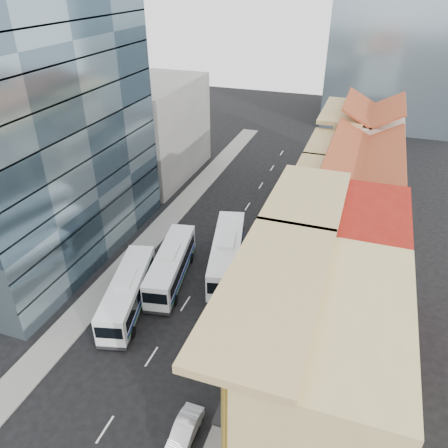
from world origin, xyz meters
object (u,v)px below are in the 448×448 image
at_px(bus_left_near, 128,292).
at_px(sedan_right, 184,431).
at_px(shophouse_tan, 326,380).
at_px(bus_left_far, 171,265).
at_px(bus_right, 227,254).
at_px(office_tower, 34,121).

distance_m(bus_left_near, sedan_right, 14.75).
relative_size(shophouse_tan, bus_left_far, 1.23).
xyz_separation_m(shophouse_tan, sedan_right, (-8.50, -2.71, -5.33)).
xyz_separation_m(bus_left_near, bus_right, (6.75, 8.69, 0.19)).
distance_m(office_tower, bus_left_near, 19.02).
bearing_deg(bus_left_near, bus_right, 37.84).
bearing_deg(bus_left_far, office_tower, 165.70).
height_order(office_tower, bus_right, office_tower).
xyz_separation_m(bus_left_near, sedan_right, (10.25, -10.54, -1.16)).
bearing_deg(bus_right, bus_left_far, -157.41).
height_order(bus_right, sedan_right, bus_right).
bearing_deg(bus_left_far, bus_left_near, -121.00).
relative_size(office_tower, sedan_right, 7.43).
bearing_deg(bus_left_far, bus_right, 25.74).
bearing_deg(shophouse_tan, bus_left_near, 157.34).
relative_size(bus_left_near, bus_right, 0.90).
relative_size(shophouse_tan, office_tower, 0.47).
xyz_separation_m(office_tower, bus_right, (19.00, 2.52, -12.98)).
height_order(bus_left_near, sedan_right, bus_left_near).
height_order(bus_left_far, sedan_right, bus_left_far).
bearing_deg(bus_left_near, office_tower, 138.95).
height_order(shophouse_tan, bus_left_far, shophouse_tan).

